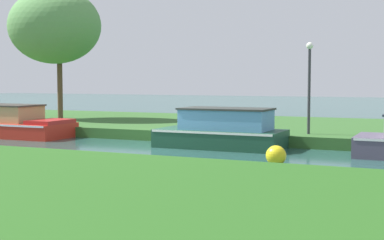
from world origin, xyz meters
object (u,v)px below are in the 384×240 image
forest_narrowboat (222,131)px  willow_tree_left (54,26)px  mooring_post_far (22,115)px  channel_buoy (276,156)px  lamp_post (309,77)px  mooring_post_near (202,120)px

forest_narrowboat → willow_tree_left: (-10.39, 4.47, 4.27)m
willow_tree_left → mooring_post_far: 5.26m
willow_tree_left → channel_buoy: 15.84m
forest_narrowboat → willow_tree_left: size_ratio=0.68×
forest_narrowboat → lamp_post: 3.59m
forest_narrowboat → mooring_post_far: bearing=172.9°
forest_narrowboat → mooring_post_near: 1.77m
willow_tree_left → mooring_post_near: 10.49m
lamp_post → channel_buoy: 5.42m
mooring_post_near → mooring_post_far: bearing=180.0°
mooring_post_far → forest_narrowboat: bearing=-7.1°
forest_narrowboat → channel_buoy: forest_narrowboat is taller
mooring_post_far → channel_buoy: mooring_post_far is taller
mooring_post_near → mooring_post_far: (-8.35, 0.00, -0.03)m
mooring_post_near → willow_tree_left: bearing=160.3°
willow_tree_left → lamp_post: (12.86, -2.61, -2.46)m
lamp_post → mooring_post_near: size_ratio=3.87×
lamp_post → channel_buoy: lamp_post is taller
lamp_post → mooring_post_far: lamp_post is taller
forest_narrowboat → mooring_post_far: 9.70m
willow_tree_left → channel_buoy: willow_tree_left is taller
mooring_post_near → forest_narrowboat: bearing=-43.6°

